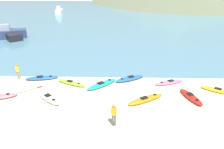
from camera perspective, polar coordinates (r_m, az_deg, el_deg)
bay_water at (r=54.26m, az=1.26°, el=15.07°), size 160.00×70.00×0.06m
kayak_on_sand_0 at (r=21.06m, az=-17.89°, el=-0.86°), size 3.01×1.23×0.30m
kayak_on_sand_1 at (r=19.88m, az=14.74°, el=-1.98°), size 2.83×1.57×0.30m
kayak_on_sand_2 at (r=18.01m, az=19.92°, el=-5.49°), size 1.54×2.78×0.34m
kayak_on_sand_3 at (r=19.44m, az=-10.59°, el=-2.17°), size 2.82×1.75×0.31m
kayak_on_sand_4 at (r=18.86m, az=-2.62°, el=-2.54°), size 2.78×2.64×0.35m
kayak_on_sand_5 at (r=16.80m, az=8.78°, el=-6.40°), size 3.05×2.22×0.36m
kayak_on_sand_6 at (r=19.86m, az=26.32°, el=-3.83°), size 2.84×2.01×0.33m
kayak_on_sand_7 at (r=17.46m, az=-16.20°, el=-5.89°), size 2.41×2.36×0.36m
kayak_on_sand_8 at (r=19.88m, az=4.59°, el=-1.08°), size 2.83×1.90×0.37m
person_near_foreground at (r=13.69m, az=0.50°, el=-10.10°), size 0.32×0.22×1.60m
person_near_waterline at (r=21.50m, az=-23.48°, el=0.95°), size 0.31×0.24×1.53m
moored_boat_0 at (r=37.01m, az=-24.78°, el=9.38°), size 4.73×5.25×0.97m
moored_boat_1 at (r=37.15m, az=-25.44°, el=9.70°), size 5.37×3.60×2.08m
moored_boat_3 at (r=58.41m, az=-13.59°, el=15.79°), size 1.94×4.67×1.95m
loose_paddle at (r=19.38m, az=-21.56°, el=-4.04°), size 2.27×1.89×0.03m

